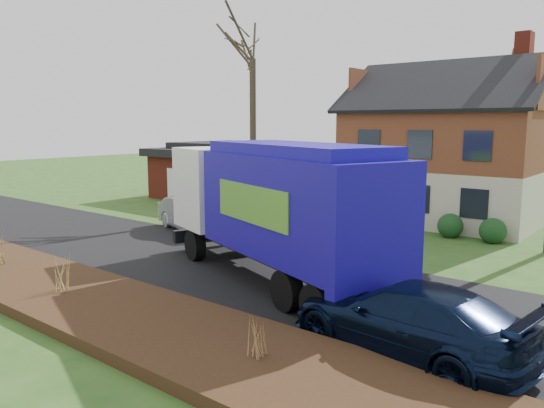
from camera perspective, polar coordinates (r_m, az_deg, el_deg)
The scene contains 12 objects.
ground at distance 18.35m, azimuth -3.82°, elevation -7.01°, with size 120.00×120.00×0.00m, color #284E1A.
road at distance 18.35m, azimuth -3.82°, elevation -6.98°, with size 80.00×7.00×0.02m, color black.
mulch_verge at distance 15.03m, azimuth -17.85°, elevation -10.42°, with size 80.00×3.50×0.30m, color black.
main_house at distance 28.88m, azimuth 17.56°, elevation 6.45°, with size 12.95×8.95×9.26m.
ranch_house at distance 35.50m, azimuth -3.93°, elevation 3.60°, with size 9.80×8.20×3.70m.
garbage_truck at distance 16.40m, azimuth 0.37°, elevation 0.16°, with size 10.55×6.08×4.39m.
silver_sedan at distance 24.72m, azimuth -8.49°, elevation -1.10°, with size 1.68×4.82×1.59m, color #A4A6AB.
navy_wagon at distance 12.06m, azimuth 14.37°, elevation -11.83°, with size 2.22×5.46×1.58m, color black.
tree_front_west at distance 29.42m, azimuth -2.11°, elevation 17.72°, with size 3.91×3.91×11.62m.
tree_back at distance 36.36m, azimuth 23.95°, elevation 13.66°, with size 3.24×3.24×10.27m.
grass_clump_mid at distance 16.06m, azimuth -21.59°, elevation -6.97°, with size 0.36×0.29×1.00m.
grass_clump_east at distance 10.96m, azimuth -1.79°, elevation -14.06°, with size 0.34×0.28×0.85m.
Camera 1 is at (11.98, -12.98, 4.97)m, focal length 35.00 mm.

